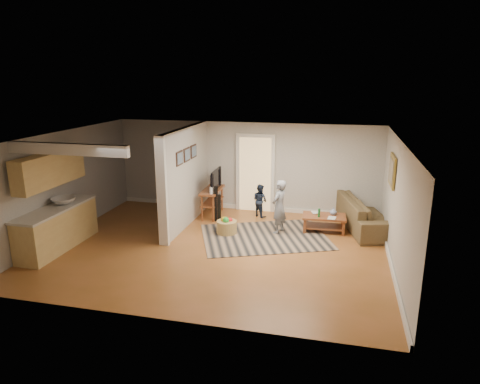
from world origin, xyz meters
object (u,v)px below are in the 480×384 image
(sofa, at_px, (364,227))
(speaker_left, at_px, (219,212))
(speaker_right, at_px, (216,204))
(tv_console, at_px, (213,192))
(toy_basket, at_px, (227,226))
(child, at_px, (279,233))
(toddler, at_px, (260,216))
(coffee_table, at_px, (325,219))

(sofa, relative_size, speaker_left, 2.85)
(speaker_right, bearing_deg, sofa, -10.40)
(tv_console, height_order, toy_basket, tv_console)
(child, bearing_deg, toddler, -126.92)
(speaker_left, relative_size, toy_basket, 1.82)
(coffee_table, height_order, speaker_right, speaker_right)
(sofa, xyz_separation_m, speaker_right, (-3.81, -0.41, 0.48))
(coffee_table, relative_size, speaker_right, 1.13)
(toy_basket, height_order, child, child)
(sofa, relative_size, tv_console, 2.12)
(speaker_left, distance_m, child, 1.57)
(tv_console, relative_size, child, 0.91)
(coffee_table, xyz_separation_m, speaker_right, (-2.83, 0.13, 0.16))
(toy_basket, relative_size, child, 0.37)
(speaker_left, bearing_deg, sofa, -6.29)
(speaker_left, relative_size, child, 0.68)
(speaker_left, height_order, toddler, speaker_left)
(speaker_right, distance_m, toddler, 1.33)
(speaker_right, xyz_separation_m, child, (1.74, -0.49, -0.48))
(toddler, bearing_deg, sofa, -149.95)
(coffee_table, xyz_separation_m, child, (-1.09, -0.36, -0.32))
(speaker_right, height_order, toddler, speaker_right)
(coffee_table, relative_size, tv_console, 0.89)
(speaker_left, relative_size, speaker_right, 0.95)
(toddler, bearing_deg, toy_basket, 105.56)
(coffee_table, bearing_deg, toy_basket, -163.02)
(speaker_left, height_order, child, speaker_left)
(tv_console, relative_size, toy_basket, 2.45)
(tv_console, xyz_separation_m, speaker_right, (0.22, -0.42, -0.21))
(sofa, distance_m, toy_basket, 3.54)
(sofa, distance_m, tv_console, 4.09)
(toy_basket, distance_m, toddler, 1.61)
(coffee_table, xyz_separation_m, tv_console, (-3.05, 0.55, 0.36))
(coffee_table, distance_m, toddler, 1.97)
(speaker_right, height_order, child, speaker_right)
(child, bearing_deg, toy_basket, -52.16)
(coffee_table, bearing_deg, toddler, 155.96)
(speaker_right, bearing_deg, child, -32.34)
(toy_basket, bearing_deg, toddler, 70.20)
(sofa, xyz_separation_m, tv_console, (-4.04, 0.01, 0.68))
(coffee_table, xyz_separation_m, speaker_left, (-2.59, -0.44, 0.13))
(tv_console, bearing_deg, toddler, 8.38)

